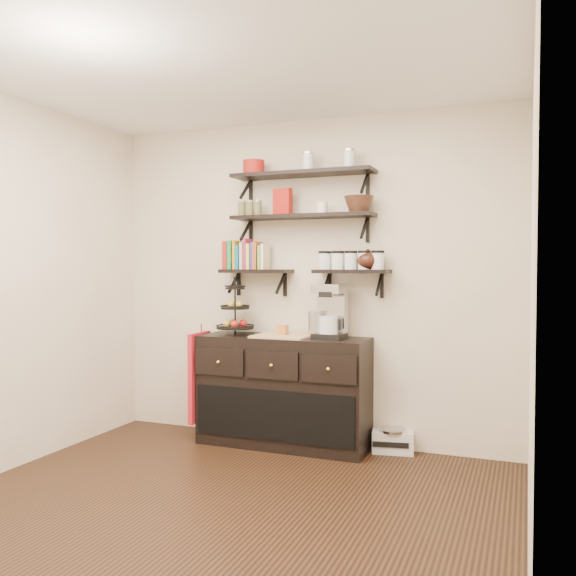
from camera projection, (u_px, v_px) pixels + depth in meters
The scene contains 22 objects.
floor at pixel (207, 518), 3.56m from camera, with size 3.50×3.50×0.00m, color black.
ceiling at pixel (204, 51), 3.47m from camera, with size 3.50×3.50×0.02m, color white.
back_wall at pixel (308, 281), 5.14m from camera, with size 3.50×0.02×2.70m, color #EDE5C9.
right_wall at pixel (532, 293), 2.87m from camera, with size 0.02×3.50×2.70m, color #EDE5C9.
shelf_top at pixel (302, 174), 4.99m from camera, with size 1.20×0.27×0.23m.
shelf_mid at pixel (302, 217), 5.00m from camera, with size 1.20×0.27×0.23m.
shelf_low_left at pixel (257, 272), 5.18m from camera, with size 0.60×0.25×0.23m.
shelf_low_right at pixel (352, 272), 4.87m from camera, with size 0.60×0.25×0.23m.
cookbooks at pixel (249, 256), 5.20m from camera, with size 0.40×0.15×0.26m.
glass_canisters at pixel (351, 261), 4.87m from camera, with size 0.54×0.10×0.13m.
sideboard at pixel (283, 391), 5.00m from camera, with size 1.40×0.50×0.92m.
fruit_stand at pixel (236, 315), 5.14m from camera, with size 0.32×0.32×0.46m.
candle at pixel (283, 330), 4.98m from camera, with size 0.08×0.08×0.08m, color #B46829.
coffee_maker at pixel (331, 312), 4.86m from camera, with size 0.25×0.24×0.44m.
thermal_carafe at pixel (315, 325), 4.86m from camera, with size 0.11×0.11×0.22m, color silver.
apron at pixel (199, 377), 5.17m from camera, with size 0.04×0.32×0.75m, color red.
radio at pixel (393, 441), 4.81m from camera, with size 0.35×0.25×0.19m.
recipe_box at pixel (283, 202), 5.06m from camera, with size 0.16×0.06×0.22m, color #9D1812.
walnut_bowl at pixel (359, 205), 4.82m from camera, with size 0.24×0.24×0.13m, color black, non-canonical shape.
ramekins at pixel (322, 208), 4.93m from camera, with size 0.09×0.09×0.10m, color white.
teapot at pixel (368, 259), 4.82m from camera, with size 0.22×0.16×0.16m, color #33160F, non-canonical shape.
red_pot at pixel (254, 168), 5.14m from camera, with size 0.18×0.18×0.12m, color #9D1812.
Camera 1 is at (1.73, -3.09, 1.47)m, focal length 38.00 mm.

